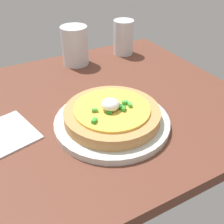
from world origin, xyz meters
TOP-DOWN VIEW (x-y plane):
  - dining_table at (0.00, 0.00)cm, footprint 91.53×65.57cm
  - plate at (7.20, -10.13)cm, footprint 25.95×25.95cm
  - pizza at (7.19, -10.15)cm, footprint 21.39×21.39cm
  - cup_near at (30.44, 24.18)cm, footprint 6.82×6.82cm
  - cup_far at (12.81, 24.37)cm, footprint 8.31×8.31cm
  - napkin at (-15.64, -2.29)cm, footprint 15.79×15.79cm

SIDE VIEW (x-z plane):
  - dining_table at x=0.00cm, z-range 0.00..2.81cm
  - napkin at x=-15.64cm, z-range 2.81..3.21cm
  - plate at x=7.20cm, z-range 2.81..4.36cm
  - pizza at x=7.19cm, z-range 3.08..8.79cm
  - cup_near at x=30.44cm, z-range 2.15..13.64cm
  - cup_far at x=12.81cm, z-range 2.07..14.12cm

